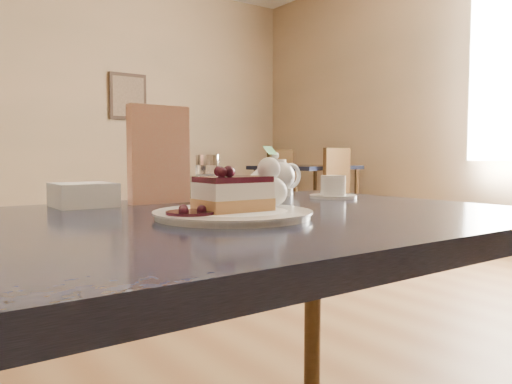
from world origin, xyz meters
TOP-DOWN VIEW (x-y plane):
  - main_table at (0.01, 0.00)m, footprint 1.24×0.83m
  - dessert_plate at (0.01, -0.05)m, footprint 0.27×0.27m
  - cheesecake_slice at (0.01, -0.05)m, footprint 0.12×0.09m
  - whipped_cream at (0.10, -0.04)m, footprint 0.07×0.07m
  - berry_sauce at (-0.07, -0.05)m, footprint 0.08×0.08m
  - tea_set at (0.42, 0.30)m, footprint 0.23×0.29m
  - menu_card at (0.03, 0.29)m, footprint 0.14×0.03m
  - sugar_shaker at (0.17, 0.31)m, footprint 0.06×0.06m
  - napkin_stack at (-0.14, 0.31)m, footprint 0.12×0.12m
  - bg_table_far_right at (3.20, 3.35)m, footprint 1.21×1.91m

SIDE VIEW (x-z plane):
  - bg_table_far_right at x=3.20m, z-range -0.56..0.71m
  - main_table at x=0.01m, z-range 0.31..1.08m
  - dessert_plate at x=0.01m, z-range 0.77..0.79m
  - berry_sauce at x=-0.07m, z-range 0.79..0.79m
  - napkin_stack at x=-0.14m, z-range 0.77..0.82m
  - whipped_cream at x=0.10m, z-range 0.78..0.85m
  - cheesecake_slice at x=0.01m, z-range 0.78..0.85m
  - tea_set at x=0.42m, z-range 0.76..0.87m
  - sugar_shaker at x=0.17m, z-range 0.77..0.89m
  - menu_card at x=0.03m, z-range 0.77..1.00m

